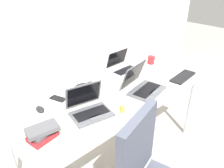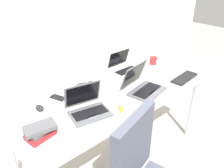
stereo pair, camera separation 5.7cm
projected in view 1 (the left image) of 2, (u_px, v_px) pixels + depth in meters
The scene contains 14 objects.
ground_plane at pixel (112, 154), 2.31m from camera, with size 12.00×12.00×0.00m, color gray.
wall_back at pixel (42, 9), 2.41m from camera, with size 6.00×0.13×2.60m.
desk at pixel (112, 98), 1.99m from camera, with size 1.80×0.80×0.74m.
desk_lamp at pixel (2, 92), 1.57m from camera, with size 0.12×0.18×0.40m.
laptop_back_right at pixel (143, 86), 1.97m from camera, with size 0.38×0.36×0.23m.
laptop_far_corner at pixel (89, 108), 1.67m from camera, with size 0.34×0.31×0.22m.
laptop_center at pixel (123, 67), 2.33m from camera, with size 0.31×0.27×0.22m.
external_keyboard at pixel (183, 77), 2.20m from camera, with size 0.33×0.12×0.02m, color black.
computer_mouse at pixel (40, 109), 1.70m from camera, with size 0.06×0.10×0.03m, color black.
cell_phone at pixel (58, 99), 1.86m from camera, with size 0.06×0.14×0.01m, color black.
headphones at pixel (84, 88), 2.00m from camera, with size 0.21×0.18×0.04m.
pill_bottle at pixel (122, 107), 1.68m from camera, with size 0.04×0.04×0.08m.
book_stack at pixel (42, 132), 1.42m from camera, with size 0.21×0.17×0.09m.
coffee_mug at pixel (151, 60), 2.50m from camera, with size 0.11×0.08×0.09m.
Camera 1 is at (-1.16, -1.24, 1.73)m, focal length 35.90 mm.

